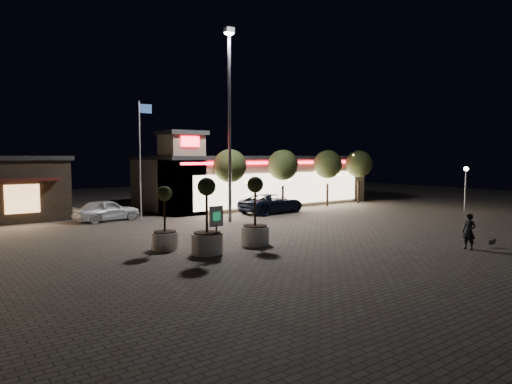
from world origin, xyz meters
TOP-DOWN VIEW (x-y plane):
  - ground at (0.00, 0.00)m, footprint 90.00×90.00m
  - retail_building at (9.51, 15.82)m, footprint 20.40×8.40m
  - floodlight_pole at (2.00, 8.00)m, footprint 0.60×0.40m
  - flagpole at (-1.90, 13.00)m, footprint 0.95×0.10m
  - lamp_post_east at (20.00, 2.00)m, footprint 0.36×0.36m
  - string_tree_a at (4.00, 11.00)m, footprint 2.42×2.42m
  - string_tree_b at (9.00, 11.00)m, footprint 2.42×2.42m
  - string_tree_c at (14.00, 11.00)m, footprint 2.42×2.42m
  - string_tree_d at (18.00, 11.00)m, footprint 2.42×2.42m
  - pickup_truck at (7.14, 10.07)m, footprint 5.48×2.92m
  - white_sedan at (-4.28, 13.20)m, footprint 4.36×2.08m
  - pedestrian at (5.96, -5.89)m, footprint 0.41×0.62m
  - dog at (7.30, -6.28)m, footprint 0.54×0.27m
  - planter_left at (-5.21, 2.49)m, footprint 1.19×1.19m
  - planter_mid at (-4.17, 0.47)m, footprint 1.37×1.37m
  - planter_right at (-1.24, 0.88)m, footprint 1.35×1.35m
  - valet_sign at (-3.79, 0.31)m, footprint 0.69×0.10m

SIDE VIEW (x-z plane):
  - ground at x=0.00m, z-range 0.00..0.00m
  - dog at x=7.30m, z-range 0.14..0.43m
  - white_sedan at x=-4.28m, z-range 0.00..1.44m
  - pickup_truck at x=7.14m, z-range 0.00..1.47m
  - pedestrian at x=5.96m, z-range 0.00..1.66m
  - planter_left at x=-5.21m, z-range -0.56..2.37m
  - planter_right at x=-1.24m, z-range -0.63..2.68m
  - planter_mid at x=-4.17m, z-range -0.64..2.72m
  - valet_sign at x=-3.79m, z-range 0.42..2.52m
  - retail_building at x=9.51m, z-range -0.84..5.26m
  - lamp_post_east at x=20.00m, z-range 0.72..4.20m
  - string_tree_a at x=4.00m, z-range 1.17..5.95m
  - string_tree_b at x=9.00m, z-range 1.17..5.95m
  - string_tree_c at x=14.00m, z-range 1.17..5.95m
  - string_tree_d at x=18.00m, z-range 1.17..5.95m
  - flagpole at x=-1.90m, z-range 0.74..8.74m
  - floodlight_pole at x=2.00m, z-range 0.83..13.21m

